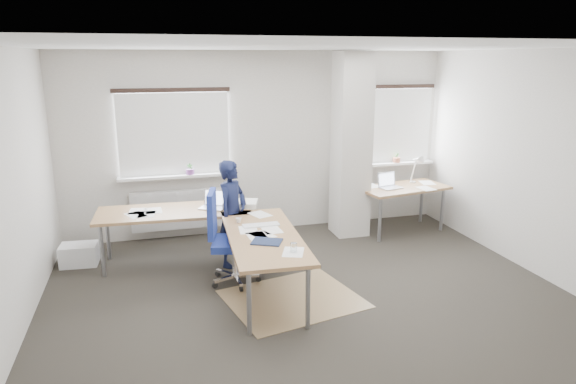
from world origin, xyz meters
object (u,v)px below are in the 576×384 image
object	(u,v)px
person	(232,214)
task_chair	(231,258)
desk_side	(403,189)
desk_main	(219,224)

from	to	relation	value
person	task_chair	bearing A→B (deg)	-150.49
desk_side	task_chair	size ratio (longest dim) A/B	1.29
desk_side	person	world-z (taller)	person
desk_main	task_chair	size ratio (longest dim) A/B	2.35
desk_side	desk_main	bearing A→B (deg)	-172.31
desk_main	person	world-z (taller)	person
desk_side	person	bearing A→B (deg)	-177.26
task_chair	person	bearing A→B (deg)	91.34
desk_side	person	distance (m)	2.89
task_chair	person	size ratio (longest dim) A/B	0.82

